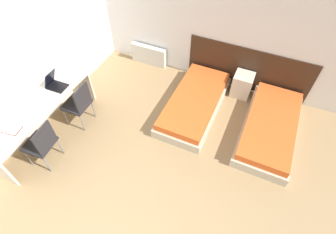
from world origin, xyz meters
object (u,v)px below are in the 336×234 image
object	(u,v)px
bed_near_door	(270,127)
laptop	(55,84)
chair_near_laptop	(79,103)
bed_near_window	(194,103)
nightstand	(242,85)
chair_near_notebook	(41,143)

from	to	relation	value
bed_near_door	laptop	size ratio (longest dim) A/B	5.79
chair_near_laptop	laptop	distance (m)	0.52
bed_near_window	laptop	size ratio (longest dim) A/B	5.79
bed_near_window	chair_near_laptop	bearing A→B (deg)	-146.58
nightstand	laptop	bearing A→B (deg)	-146.17
bed_near_window	chair_near_notebook	bearing A→B (deg)	-130.04
bed_near_door	nightstand	size ratio (longest dim) A/B	3.93
chair_near_laptop	bed_near_door	bearing A→B (deg)	18.18
nightstand	chair_near_notebook	world-z (taller)	chair_near_notebook
chair_near_laptop	laptop	xyz separation A→B (m)	(-0.43, 0.01, 0.29)
bed_near_door	chair_near_notebook	bearing A→B (deg)	-146.79
bed_near_window	bed_near_door	bearing A→B (deg)	0.00
bed_near_window	chair_near_notebook	distance (m)	2.82
bed_near_window	nightstand	world-z (taller)	nightstand
bed_near_window	chair_near_laptop	world-z (taller)	chair_near_laptop
chair_near_laptop	chair_near_notebook	size ratio (longest dim) A/B	1.00
bed_near_door	nightstand	distance (m)	1.10
bed_near_window	bed_near_door	xyz separation A→B (m)	(1.47, 0.00, 0.00)
chair_near_notebook	laptop	bearing A→B (deg)	109.11
bed_near_door	laptop	xyz separation A→B (m)	(-3.70, -1.18, 0.65)
bed_near_door	chair_near_laptop	world-z (taller)	chair_near_laptop
nightstand	laptop	distance (m)	3.61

